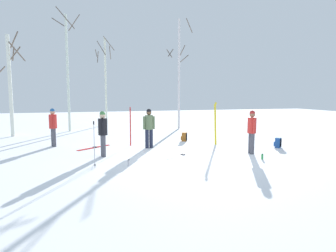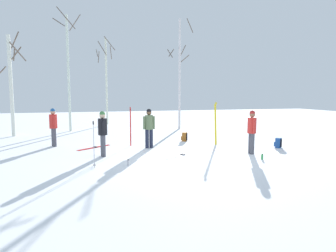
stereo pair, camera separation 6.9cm
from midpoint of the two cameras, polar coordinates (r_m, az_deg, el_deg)
ground_plane at (r=10.55m, az=3.82°, el=-6.55°), size 60.00×60.00×0.00m
person_0 at (r=13.92m, az=-21.56°, el=0.24°), size 0.34×0.49×1.72m
person_1 at (r=12.57m, az=-3.61°, el=0.06°), size 0.52×0.34×1.72m
person_2 at (r=11.80m, az=16.37°, el=-0.59°), size 0.34×0.52×1.72m
person_3 at (r=11.10m, az=-12.59°, el=-0.90°), size 0.34×0.52×1.72m
ski_pair_planted_0 at (r=13.58m, az=9.51°, el=0.46°), size 0.05×0.24×1.98m
ski_pair_planted_1 at (r=13.20m, az=-7.26°, el=-0.12°), size 0.08×0.13×1.77m
ski_pair_lying_0 at (r=11.20m, az=2.98°, el=-5.73°), size 1.66×1.12×0.05m
ski_pair_lying_1 at (r=13.13m, az=-14.18°, el=-4.13°), size 1.47×1.18×0.05m
ski_poles_0 at (r=9.56m, az=-14.24°, el=-3.22°), size 0.07×0.27×1.49m
backpack_0 at (r=14.50m, az=3.39°, el=-2.15°), size 0.34×0.33×0.44m
backpack_1 at (r=13.60m, az=21.04°, el=-3.13°), size 0.34×0.34×0.44m
water_bottle_0 at (r=11.01m, az=18.26°, el=-5.78°), size 0.08×0.08×0.21m
water_bottle_1 at (r=9.67m, az=-7.64°, el=-7.18°), size 0.07×0.07×0.21m
birch_tree_0 at (r=18.23m, az=-28.44°, el=7.51°), size 1.31×1.44×5.75m
birch_tree_1 at (r=19.37m, az=-18.98°, el=10.34°), size 1.68×1.67×7.50m
birch_tree_2 at (r=22.83m, az=-12.03°, el=9.17°), size 1.42×1.34×6.58m
birch_tree_3 at (r=19.61m, az=2.40°, el=10.56°), size 1.83×1.82×7.27m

